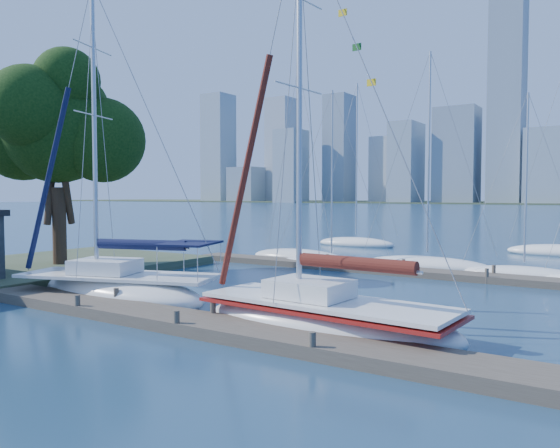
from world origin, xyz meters
The scene contains 12 objects.
ground centered at (0.00, 0.00, 0.00)m, with size 700.00×700.00×0.00m, color navy.
near_dock centered at (0.00, 0.00, 0.20)m, with size 26.00×2.00×0.40m, color #453D33.
far_dock centered at (2.00, 16.00, 0.18)m, with size 30.00×1.80×0.36m, color #453D33.
shore centered at (-17.00, 3.00, 0.25)m, with size 12.00×22.00×0.50m, color #38472D.
tree centered at (-15.77, 5.90, 8.59)m, with size 9.24×8.44×12.63m.
sailboat_navy centered at (-6.36, 2.21, 1.04)m, with size 9.79×5.73×14.18m.
sailboat_maroon centered at (3.83, 2.00, 1.07)m, with size 9.32×3.55×14.38m.
bg_boat_0 centered at (-7.22, 18.54, 0.28)m, with size 7.51×4.79×13.74m.
bg_boat_1 centered at (-3.65, 16.69, 0.22)m, with size 7.42×3.66×11.28m.
bg_boat_2 centered at (1.68, 19.06, 0.27)m, with size 8.19×3.73×13.46m.
bg_boat_3 centered at (7.27, 18.23, 0.22)m, with size 6.60×3.44×10.27m.
bg_boat_6 centered at (-8.47, 30.53, 0.29)m, with size 7.51×4.68×14.67m.
Camera 1 is at (12.21, -13.55, 4.48)m, focal length 35.00 mm.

